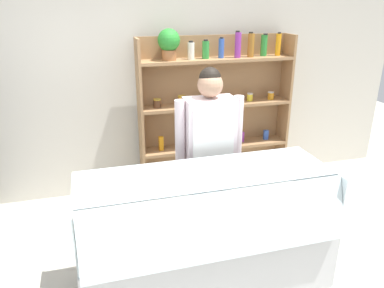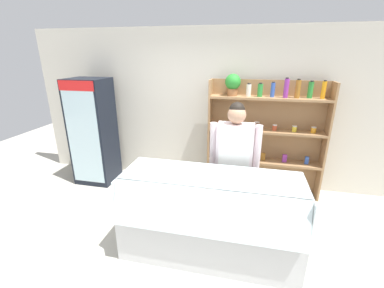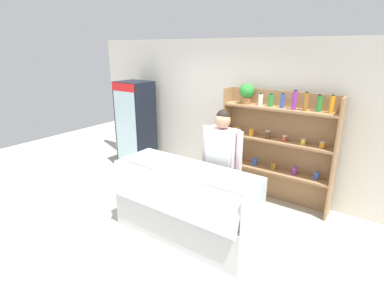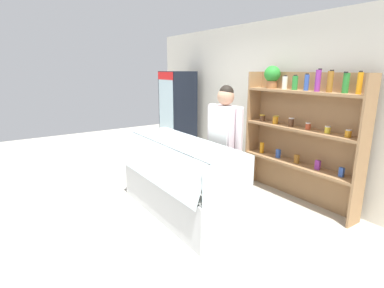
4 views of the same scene
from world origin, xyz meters
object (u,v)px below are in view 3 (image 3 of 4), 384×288
shelving_unit (275,139)px  deli_display_case (185,214)px  shop_clerk (221,157)px  drinks_fridge (136,126)px

shelving_unit → deli_display_case: 1.95m
deli_display_case → shop_clerk: bearing=69.9°
shelving_unit → deli_display_case: bearing=-109.7°
shop_clerk → drinks_fridge: bearing=162.3°
drinks_fridge → shop_clerk: size_ratio=1.09×
drinks_fridge → shop_clerk: bearing=-17.7°
drinks_fridge → shelving_unit: (2.94, 0.27, 0.17)m
shelving_unit → shop_clerk: size_ratio=1.15×
drinks_fridge → shelving_unit: 2.96m
shop_clerk → shelving_unit: bearing=70.6°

